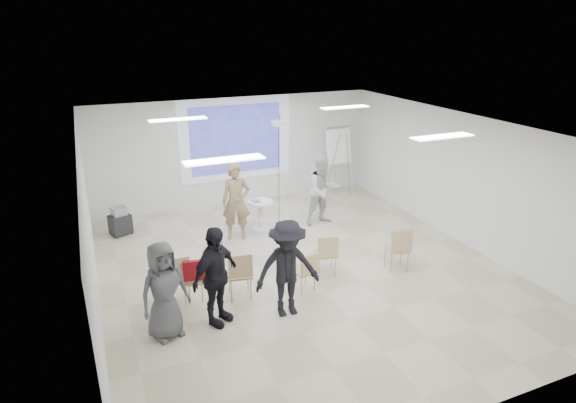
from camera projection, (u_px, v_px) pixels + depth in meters
name	position (u px, v px, depth m)	size (l,w,h in m)	color
floor	(303.00, 271.00, 10.13)	(8.00, 9.00, 0.10)	beige
ceiling	(305.00, 125.00, 9.06)	(8.00, 9.00, 0.10)	white
wall_back	(236.00, 151.00, 13.52)	(8.00, 0.10, 3.00)	silver
wall_left	(86.00, 235.00, 8.10)	(0.10, 9.00, 3.00)	silver
wall_right	(463.00, 179.00, 11.08)	(0.10, 9.00, 3.00)	silver
projection_halo	(236.00, 139.00, 13.34)	(3.20, 0.01, 2.30)	silver
projection_image	(236.00, 139.00, 13.33)	(2.60, 0.01, 1.90)	#333BAF
pedestal_table	(261.00, 213.00, 11.94)	(0.78, 0.78, 0.78)	silver
player_left	(236.00, 197.00, 11.26)	(0.76, 0.52, 2.09)	#957F5B
player_right	(323.00, 186.00, 12.15)	(0.96, 0.76, 1.98)	silver
controller_left	(240.00, 180.00, 11.43)	(0.04, 0.13, 0.04)	silver
controller_right	(313.00, 172.00, 12.18)	(0.04, 0.12, 0.04)	silver
chair_far_left	(177.00, 276.00, 8.69)	(0.46, 0.50, 0.97)	tan
chair_left_mid	(193.00, 278.00, 8.78)	(0.45, 0.48, 0.81)	tan
chair_left_inner	(240.00, 272.00, 8.84)	(0.52, 0.55, 0.95)	tan
chair_center	(306.00, 269.00, 9.12)	(0.44, 0.46, 0.80)	tan
chair_right_inner	(327.00, 252.00, 9.71)	(0.51, 0.54, 0.89)	tan
chair_right_far	(399.00, 246.00, 9.87)	(0.55, 0.57, 0.95)	tan
red_jacket	(194.00, 270.00, 8.57)	(0.39, 0.09, 0.38)	#A3141E
laptop	(239.00, 272.00, 8.95)	(0.35, 0.25, 0.03)	black
audience_left	(215.00, 270.00, 7.98)	(1.18, 0.71, 2.03)	black
audience_mid	(287.00, 262.00, 8.23)	(1.31, 0.71, 2.02)	black
audience_outer	(163.00, 285.00, 7.65)	(0.91, 0.60, 1.87)	#515256
flipchart_easel	(338.00, 146.00, 13.82)	(0.92, 0.69, 2.13)	gray
av_cart	(120.00, 222.00, 11.69)	(0.58, 0.52, 0.71)	black
ceiling_projector	(280.00, 129.00, 10.51)	(0.30, 0.25, 3.00)	white
fluor_panel_nw	(178.00, 119.00, 10.08)	(1.20, 0.30, 0.02)	white
fluor_panel_ne	(345.00, 107.00, 11.55)	(1.20, 0.30, 0.02)	white
fluor_panel_sw	(224.00, 160.00, 7.05)	(1.20, 0.30, 0.02)	white
fluor_panel_se	(442.00, 137.00, 8.53)	(1.20, 0.30, 0.02)	white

